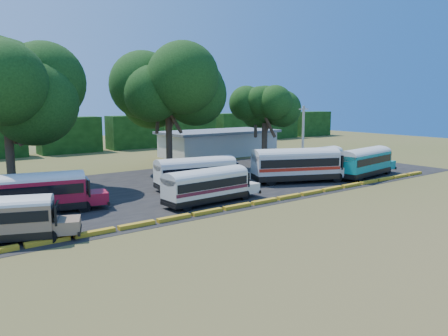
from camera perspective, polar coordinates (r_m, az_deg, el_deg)
ground at (r=36.20m, az=4.59°, el=-5.21°), size 160.00×160.00×0.00m
asphalt_strip at (r=46.17m, az=-4.40°, el=-2.13°), size 64.00×24.00×0.02m
curb at (r=36.90m, az=3.56°, el=-4.69°), size 53.70×0.45×0.30m
terminal_building at (r=70.13m, az=-0.66°, el=3.32°), size 19.00×9.00×4.00m
treeline_backdrop at (r=78.02m, az=-19.53°, el=4.08°), size 130.00×4.00×6.00m
bus_red at (r=36.79m, az=-23.70°, el=-2.74°), size 10.18×4.52×3.25m
bus_cream_west at (r=37.15m, az=-2.15°, el=-2.09°), size 9.41×2.73×3.06m
bus_cream_east at (r=43.38m, az=-3.49°, el=-0.42°), size 10.01×4.02×3.20m
bus_white_red at (r=47.50m, az=9.58°, el=0.63°), size 11.45×6.94×3.70m
bus_white_blue at (r=54.42m, az=12.09°, el=1.21°), size 9.48×2.85×3.08m
bus_teal at (r=52.46m, az=17.93°, el=0.93°), size 10.59×4.00×3.40m
tree_west at (r=46.27m, az=-26.72°, el=9.60°), size 11.90×11.90×14.53m
tree_center at (r=54.81m, az=-7.33°, el=10.72°), size 10.92×10.92×14.69m
tree_east at (r=62.29m, az=5.38°, el=8.26°), size 6.96×6.96×10.84m
utility_pole at (r=55.97m, az=10.27°, el=3.97°), size 1.60×0.30×8.10m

